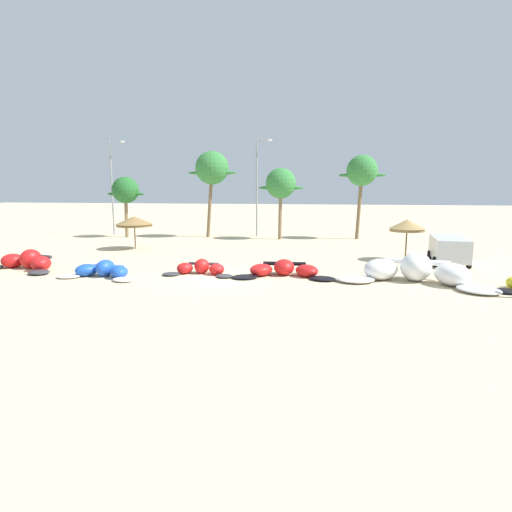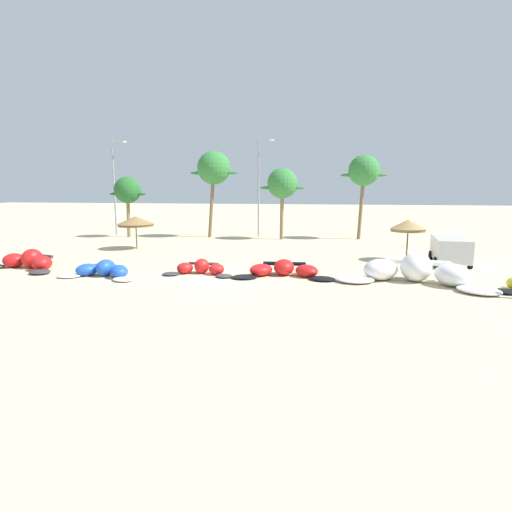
# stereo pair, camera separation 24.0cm
# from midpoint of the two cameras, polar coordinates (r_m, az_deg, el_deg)

# --- Properties ---
(ground_plane) EXTENTS (260.00, 260.00, 0.00)m
(ground_plane) POSITION_cam_midpoint_polar(r_m,az_deg,el_deg) (24.26, -5.13, -2.92)
(ground_plane) COLOR beige
(kite_far_left) EXTENTS (5.83, 3.34, 1.26)m
(kite_far_left) POSITION_cam_midpoint_polar(r_m,az_deg,el_deg) (30.41, -28.85, -0.66)
(kite_far_left) COLOR #333338
(kite_far_left) RESTS_ON ground
(kite_left) EXTENTS (5.13, 2.51, 0.98)m
(kite_left) POSITION_cam_midpoint_polar(r_m,az_deg,el_deg) (25.77, -20.18, -1.89)
(kite_left) COLOR white
(kite_left) RESTS_ON ground
(kite_left_of_center) EXTENTS (4.56, 2.06, 0.91)m
(kite_left_of_center) POSITION_cam_midpoint_polar(r_m,az_deg,el_deg) (25.16, -7.40, -1.72)
(kite_left_of_center) COLOR #333338
(kite_left_of_center) RESTS_ON ground
(kite_center) EXTENTS (6.27, 3.13, 0.95)m
(kite_center) POSITION_cam_midpoint_polar(r_m,az_deg,el_deg) (24.43, 4.14, -1.94)
(kite_center) COLOR black
(kite_center) RESTS_ON ground
(kite_right_of_center) EXTENTS (8.37, 4.87, 1.61)m
(kite_right_of_center) POSITION_cam_midpoint_polar(r_m,az_deg,el_deg) (24.27, 21.49, -2.03)
(kite_right_of_center) COLOR white
(kite_right_of_center) RESTS_ON ground
(beach_umbrella_near_van) EXTENTS (3.15, 3.15, 2.85)m
(beach_umbrella_near_van) POSITION_cam_midpoint_polar(r_m,az_deg,el_deg) (36.91, -16.15, 4.65)
(beach_umbrella_near_van) COLOR brown
(beach_umbrella_near_van) RESTS_ON ground
(beach_umbrella_middle) EXTENTS (2.51, 2.51, 2.99)m
(beach_umbrella_middle) POSITION_cam_midpoint_polar(r_m,az_deg,el_deg) (31.28, 20.55, 3.98)
(beach_umbrella_middle) COLOR brown
(beach_umbrella_middle) RESTS_ON ground
(parked_van) EXTENTS (2.61, 4.88, 1.84)m
(parked_van) POSITION_cam_midpoint_polar(r_m,az_deg,el_deg) (31.37, 25.47, 0.98)
(parked_van) COLOR silver
(parked_van) RESTS_ON ground
(palm_leftmost) EXTENTS (4.23, 2.82, 6.49)m
(palm_leftmost) POSITION_cam_midpoint_polar(r_m,az_deg,el_deg) (46.68, -17.23, 8.62)
(palm_leftmost) COLOR #7F6647
(palm_leftmost) RESTS_ON ground
(palm_left) EXTENTS (5.28, 3.52, 9.16)m
(palm_left) POSITION_cam_midpoint_polar(r_m,az_deg,el_deg) (44.82, -5.73, 11.94)
(palm_left) COLOR brown
(palm_left) RESTS_ON ground
(palm_left_of_gap) EXTENTS (4.64, 3.09, 7.30)m
(palm_left_of_gap) POSITION_cam_midpoint_polar(r_m,az_deg,el_deg) (42.67, 3.84, 9.91)
(palm_left_of_gap) COLOR #7F6647
(palm_left_of_gap) RESTS_ON ground
(palm_center_left) EXTENTS (4.71, 3.14, 8.62)m
(palm_center_left) POSITION_cam_midpoint_polar(r_m,az_deg,el_deg) (44.11, 14.88, 11.25)
(palm_center_left) COLOR brown
(palm_center_left) RESTS_ON ground
(lamppost_west) EXTENTS (1.91, 0.24, 10.47)m
(lamppost_west) POSITION_cam_midpoint_polar(r_m,az_deg,el_deg) (49.50, -18.80, 9.49)
(lamppost_west) COLOR gray
(lamppost_west) RESTS_ON ground
(lamppost_west_center) EXTENTS (1.79, 0.24, 10.47)m
(lamppost_west_center) POSITION_cam_midpoint_polar(r_m,az_deg,el_deg) (45.36, 0.67, 10.02)
(lamppost_west_center) COLOR gray
(lamppost_west_center) RESTS_ON ground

